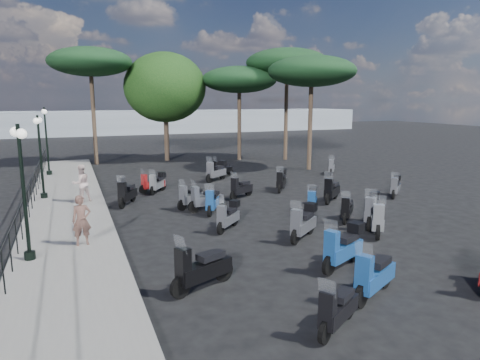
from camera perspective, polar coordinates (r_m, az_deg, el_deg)
name	(u,v)px	position (r m, az deg, el deg)	size (l,w,h in m)	color
ground	(246,215)	(16.78, 0.84, -4.65)	(120.00, 120.00, 0.00)	black
sidewalk	(68,210)	(18.46, -22.01, -3.78)	(3.00, 30.00, 0.15)	slate
railing	(29,194)	(18.16, -26.28, -1.68)	(0.04, 26.04, 1.10)	black
lamp_post_0	(23,184)	(12.62, -26.95, -0.47)	(0.47, 1.05, 3.67)	black
lamp_post_1	(40,151)	(20.55, -25.08, 3.48)	(0.31, 1.07, 3.63)	black
lamp_post_2	(46,137)	(27.01, -24.41, 5.29)	(0.33, 1.14, 3.88)	black
woman	(82,220)	(13.57, -20.37, -5.06)	(0.55, 0.36, 1.51)	brown
pedestrian_far	(81,183)	(19.30, -20.41, -0.41)	(0.78, 0.61, 1.60)	beige
scooter_0	(337,310)	(8.79, 12.82, -16.57)	(1.39, 0.95, 1.26)	black
scooter_1	(201,269)	(10.26, -5.16, -11.77)	(1.75, 0.94, 1.48)	black
scooter_2	(228,217)	(14.76, -1.59, -4.92)	(1.21, 1.19, 1.23)	black
scooter_3	(206,199)	(17.33, -4.58, -2.60)	(1.67, 0.65, 1.34)	black
scooter_4	(127,194)	(18.79, -14.84, -1.82)	(0.99, 1.60, 1.40)	black
scooter_5	(153,183)	(21.22, -11.52, -0.39)	(1.42, 0.75, 1.19)	black
scooter_6	(343,248)	(11.81, 13.59, -8.77)	(1.73, 1.01, 1.47)	black
scooter_7	(303,223)	(13.93, 8.45, -5.71)	(1.49, 1.22, 1.40)	black
scooter_8	(212,202)	(16.93, -3.70, -2.95)	(0.94, 1.47, 1.30)	black
scooter_9	(241,189)	(19.47, 0.11, -1.16)	(1.43, 0.96, 1.29)	black
scooter_10	(191,197)	(17.82, -6.53, -2.33)	(1.44, 0.97, 1.29)	black
scooter_11	(157,183)	(21.03, -10.96, -0.43)	(1.01, 1.33, 1.22)	black
scooter_13	(374,276)	(10.29, 17.38, -12.18)	(1.69, 1.03, 1.48)	black
scooter_14	(347,210)	(16.32, 14.06, -3.85)	(1.13, 1.21, 1.25)	black
scooter_15	(312,202)	(17.03, 9.59, -2.87)	(1.05, 1.42, 1.30)	black
scooter_16	(216,171)	(23.66, -3.18, 1.15)	(1.53, 1.22, 1.43)	black
scooter_18	(377,220)	(14.96, 17.77, -5.05)	(1.17, 1.57, 1.46)	black
scooter_19	(372,211)	(15.88, 17.20, -3.93)	(1.45, 1.44, 1.48)	black
scooter_20	(281,181)	(21.18, 5.54, -0.12)	(1.09, 1.42, 1.30)	black
scooter_21	(222,169)	(25.08, -2.45, 1.42)	(1.49, 0.64, 1.21)	black
scooter_24	(396,187)	(21.04, 20.03, -0.86)	(1.27, 1.14, 1.24)	black
scooter_25	(332,191)	(19.18, 12.12, -1.42)	(1.43, 1.28, 1.44)	black
scooter_26	(332,167)	(26.38, 12.10, 1.65)	(0.98, 1.27, 1.20)	black
broadleaf_tree	(165,88)	(32.07, -9.97, 12.05)	(5.90, 5.90, 7.83)	#38281E
pine_0	(239,80)	(32.07, -0.09, 13.20)	(5.54, 5.54, 6.86)	#38281E
pine_1	(287,63)	(32.31, 6.29, 15.21)	(6.00, 6.00, 8.12)	#38281E
pine_2	(90,62)	(31.34, -19.33, 14.60)	(5.53, 5.53, 7.92)	#38281E
pine_3	(312,72)	(27.80, 9.54, 14.06)	(5.52, 5.52, 7.16)	#38281E
distant_hills	(118,122)	(60.34, -15.96, 7.42)	(70.00, 8.00, 3.00)	gray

